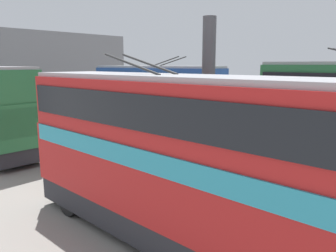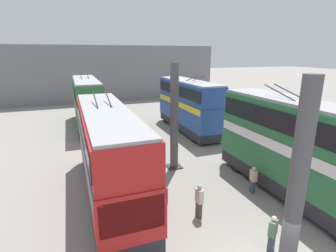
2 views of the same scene
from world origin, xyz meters
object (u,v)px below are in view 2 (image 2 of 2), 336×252
(bus_left_near, at_px, (297,144))
(bus_right_near, at_px, (108,148))
(bus_left_far, at_px, (188,103))
(oil_drum, at_px, (162,196))
(bus_right_mid, at_px, (87,100))
(person_aisle_midway, at_px, (199,200))
(person_aisle_foreground, at_px, (272,233))
(person_by_left_row, at_px, (253,179))

(bus_left_near, height_order, bus_right_near, bus_left_near)
(bus_left_far, xyz_separation_m, oil_drum, (-11.97, 7.01, -2.44))
(bus_right_mid, height_order, person_aisle_midway, bus_right_mid)
(person_aisle_foreground, relative_size, oil_drum, 1.78)
(person_aisle_midway, relative_size, person_aisle_foreground, 1.08)
(bus_left_far, bearing_deg, person_aisle_midway, 157.24)
(bus_right_mid, height_order, person_aisle_foreground, bus_right_mid)
(bus_left_far, relative_size, oil_drum, 11.58)
(bus_left_far, xyz_separation_m, bus_right_mid, (5.13, 9.39, 0.01))
(bus_left_near, xyz_separation_m, person_aisle_foreground, (-3.05, 4.05, -2.20))
(bus_left_near, relative_size, person_by_left_row, 6.74)
(bus_left_near, xyz_separation_m, person_by_left_row, (1.01, 1.79, -2.21))
(bus_left_near, height_order, bus_left_far, bus_left_near)
(oil_drum, bearing_deg, bus_right_mid, 7.95)
(bus_right_mid, relative_size, person_by_left_row, 7.05)
(bus_left_near, distance_m, bus_left_far, 13.64)
(bus_left_near, bearing_deg, oil_drum, 76.63)
(bus_left_far, relative_size, person_aisle_midway, 6.01)
(bus_right_mid, bearing_deg, bus_left_far, -118.65)
(bus_right_near, distance_m, oil_drum, 3.80)
(oil_drum, bearing_deg, bus_left_far, -30.33)
(person_by_left_row, bearing_deg, person_aisle_midway, -159.24)
(person_by_left_row, bearing_deg, bus_left_near, -23.44)
(person_aisle_midway, bearing_deg, bus_right_mid, 96.59)
(bus_right_mid, height_order, oil_drum, bus_right_mid)
(bus_right_mid, relative_size, person_aisle_foreground, 6.94)
(bus_left_far, xyz_separation_m, person_aisle_foreground, (-16.69, 4.05, -2.06))
(bus_right_mid, bearing_deg, bus_right_near, 180.00)
(bus_right_near, relative_size, person_aisle_foreground, 7.06)
(bus_left_far, bearing_deg, oil_drum, 149.67)
(bus_left_near, distance_m, oil_drum, 7.65)
(bus_left_far, bearing_deg, bus_left_near, 180.00)
(person_aisle_foreground, bearing_deg, bus_left_near, -81.18)
(bus_right_near, height_order, person_aisle_midway, bus_right_near)
(person_aisle_midway, relative_size, person_by_left_row, 1.10)
(bus_right_near, height_order, oil_drum, bus_right_near)
(bus_right_near, distance_m, person_aisle_foreground, 8.63)
(bus_right_mid, bearing_deg, oil_drum, -172.05)
(bus_left_far, xyz_separation_m, bus_right_near, (-10.21, 9.39, -0.08))
(bus_right_mid, xyz_separation_m, oil_drum, (-17.10, -2.39, -2.46))
(bus_left_far, bearing_deg, person_by_left_row, 171.91)
(bus_left_near, relative_size, oil_drum, 11.83)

